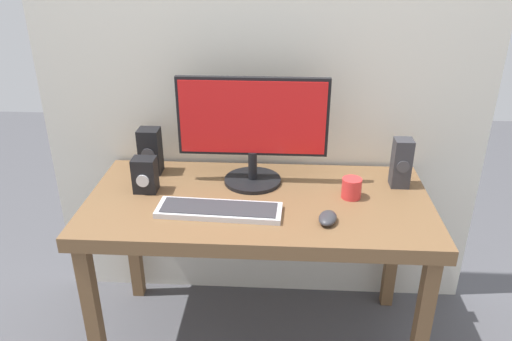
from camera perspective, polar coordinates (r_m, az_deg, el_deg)
ground_plane at (r=2.38m, az=0.24°, el=-18.41°), size 6.00×6.00×0.00m
desk at (r=1.99m, az=0.27°, el=-5.06°), size 1.34×0.65×0.71m
monitor at (r=1.99m, az=-0.39°, el=4.98°), size 0.60×0.23×0.44m
keyboard_primary at (r=1.86m, az=-4.22°, el=-4.51°), size 0.47×0.16×0.02m
mouse at (r=1.81m, az=8.17°, el=-5.37°), size 0.09×0.11×0.03m
speaker_right at (r=2.09m, az=16.21°, el=0.83°), size 0.07×0.08×0.20m
speaker_left at (r=2.17m, az=-11.94°, el=2.18°), size 0.09×0.09×0.20m
audio_controller at (r=2.03m, az=-12.53°, el=-0.51°), size 0.09×0.08×0.14m
coffee_mug at (r=1.98m, az=10.82°, el=-1.98°), size 0.08×0.08×0.08m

